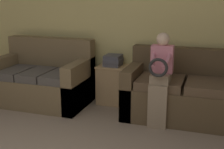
% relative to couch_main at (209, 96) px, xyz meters
% --- Properties ---
extents(wall_back, '(6.99, 0.06, 2.55)m').
position_rel_couch_main_xyz_m(wall_back, '(-1.46, 0.47, 0.95)').
color(wall_back, '#DBCC7F').
rests_on(wall_back, ground_plane).
extents(couch_main, '(2.18, 0.86, 0.89)m').
position_rel_couch_main_xyz_m(couch_main, '(0.00, 0.00, 0.00)').
color(couch_main, brown).
rests_on(couch_main, ground_plane).
extents(couch_side, '(1.41, 0.87, 0.95)m').
position_rel_couch_main_xyz_m(couch_side, '(-2.41, -0.07, 0.01)').
color(couch_side, brown).
rests_on(couch_side, ground_plane).
extents(child_left_seated, '(0.27, 0.37, 1.16)m').
position_rel_couch_main_xyz_m(child_left_seated, '(-0.59, -0.36, 0.32)').
color(child_left_seated, gray).
rests_on(child_left_seated, ground_plane).
extents(side_shelf, '(0.47, 0.39, 0.58)m').
position_rel_couch_main_xyz_m(side_shelf, '(-1.38, 0.22, -0.03)').
color(side_shelf, tan).
rests_on(side_shelf, ground_plane).
extents(book_stack, '(0.25, 0.28, 0.16)m').
position_rel_couch_main_xyz_m(book_stack, '(-1.39, 0.23, 0.33)').
color(book_stack, '#4C4C56').
rests_on(book_stack, side_shelf).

